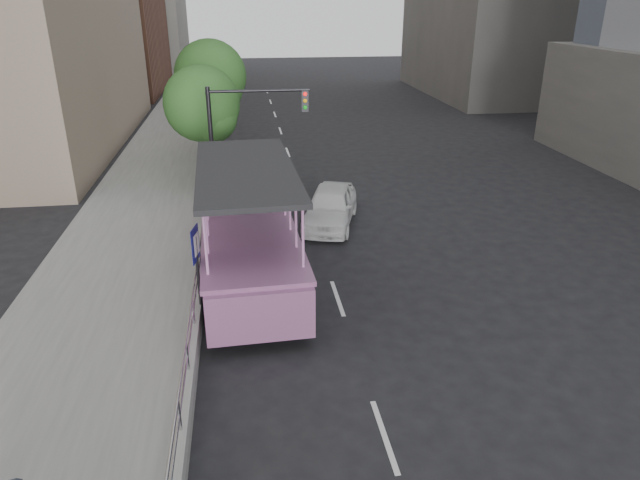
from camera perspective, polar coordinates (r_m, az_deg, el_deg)
ground at (r=14.06m, az=0.37°, el=-13.92°), size 160.00×160.00×0.00m
sidewalk at (r=23.06m, az=-17.60°, el=0.83°), size 5.50×80.00×0.30m
kerb_wall at (r=15.42m, az=-12.41°, el=-8.69°), size 0.24×30.00×0.36m
guardrail at (r=15.09m, az=-12.62°, el=-6.55°), size 0.07×22.00×0.71m
duck_boat at (r=19.51m, az=-7.39°, el=1.68°), size 3.25×11.50×3.78m
car at (r=22.83m, az=1.03°, el=3.43°), size 3.11×4.93×1.57m
parking_sign at (r=15.65m, az=-12.15°, el=-2.53°), size 0.15×0.65×2.95m
traffic_signal at (r=24.12m, az=-8.02°, el=10.99°), size 4.20×0.32×5.20m
street_tree_near at (r=27.48m, az=-11.53°, el=12.91°), size 3.52×3.52×5.72m
street_tree_far at (r=33.33m, az=-10.72°, el=15.54°), size 3.97×3.97×6.45m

